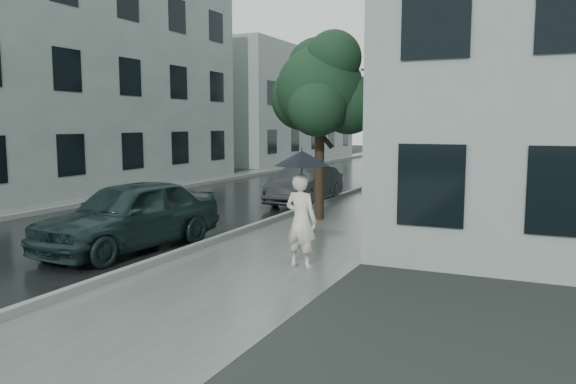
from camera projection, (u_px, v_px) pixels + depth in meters
The scene contains 15 objects.
ground at pixel (233, 271), 10.37m from camera, with size 120.00×120.00×0.00m, color black.
sidewalk at pixel (398, 196), 21.12m from camera, with size 3.50×60.00×0.01m, color slate.
kerb_near at pixel (352, 192), 21.86m from camera, with size 0.15×60.00×0.15m, color slate.
asphalt_road at pixel (271, 189), 23.30m from camera, with size 6.85×60.00×0.00m, color black.
kerb_far at pixel (200, 184), 24.73m from camera, with size 0.15×60.00×0.15m, color slate.
sidewalk_far at pixel (183, 185), 25.11m from camera, with size 1.70×60.00×0.01m, color #4C5451.
building_near at pixel (555, 84), 25.21m from camera, with size 7.02×36.00×9.00m.
building_far_a at pixel (34, 73), 22.67m from camera, with size 7.02×20.00×9.50m.
building_far_b at pixel (272, 107), 42.65m from camera, with size 7.02×18.00×8.00m.
pedestrian at pixel (301, 220), 10.55m from camera, with size 0.65×0.43×1.78m, color beige.
umbrella at pixel (302, 158), 10.36m from camera, with size 1.27×1.27×1.33m.
street_tree at pixel (321, 89), 15.64m from camera, with size 3.19×2.90×5.22m.
lamp_post at pixel (367, 122), 20.85m from camera, with size 0.84×0.36×4.80m.
car_near at pixel (130, 215), 12.10m from camera, with size 1.78×4.42×1.51m, color #172828.
car_far at pixel (305, 184), 19.13m from camera, with size 1.38×3.95×1.30m, color #26292B.
Camera 1 is at (5.11, -8.79, 2.71)m, focal length 35.00 mm.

